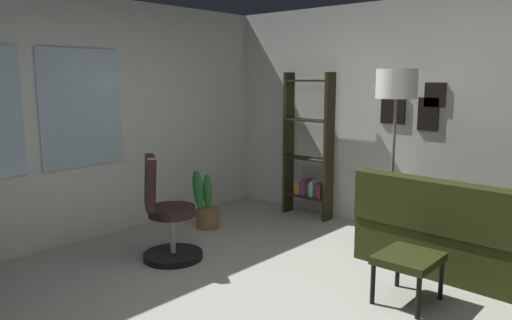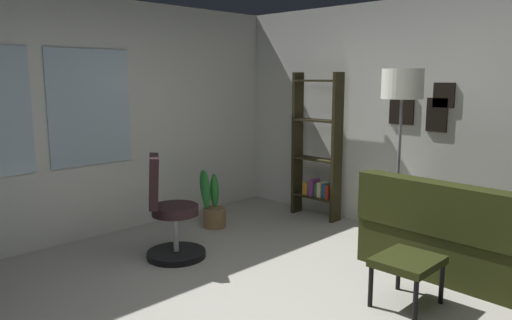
# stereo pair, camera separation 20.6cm
# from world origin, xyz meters

# --- Properties ---
(wall_back_with_windows) EXTENTS (5.23, 0.12, 2.53)m
(wall_back_with_windows) POSITION_xyz_m (-0.02, 2.69, 1.27)
(wall_back_with_windows) COLOR silver
(wall_back_with_windows) RESTS_ON ground_plane
(wall_right_with_frames) EXTENTS (0.12, 5.28, 2.53)m
(wall_right_with_frames) POSITION_xyz_m (2.67, -0.00, 1.27)
(wall_right_with_frames) COLOR silver
(wall_right_with_frames) RESTS_ON ground_plane
(couch) EXTENTS (1.56, 2.16, 0.85)m
(couch) POSITION_xyz_m (1.97, -0.97, 0.29)
(couch) COLOR black
(couch) RESTS_ON ground_plane
(footstool) EXTENTS (0.48, 0.42, 0.38)m
(footstool) POSITION_xyz_m (0.98, -0.56, 0.32)
(footstool) COLOR black
(footstool) RESTS_ON ground_plane
(office_chair) EXTENTS (0.59, 0.58, 0.99)m
(office_chair) POSITION_xyz_m (0.31, 1.53, 0.39)
(office_chair) COLOR black
(office_chair) RESTS_ON ground_plane
(bookshelf) EXTENTS (0.18, 0.64, 1.76)m
(bookshelf) POSITION_xyz_m (2.40, 1.40, 0.79)
(bookshelf) COLOR black
(bookshelf) RESTS_ON ground_plane
(floor_lamp) EXTENTS (0.39, 0.39, 1.78)m
(floor_lamp) POSITION_xyz_m (1.98, 0.09, 1.53)
(floor_lamp) COLOR slate
(floor_lamp) RESTS_ON ground_plane
(potted_plant) EXTENTS (0.32, 0.42, 0.67)m
(potted_plant) POSITION_xyz_m (1.24, 2.02, 0.25)
(potted_plant) COLOR olive
(potted_plant) RESTS_ON ground_plane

